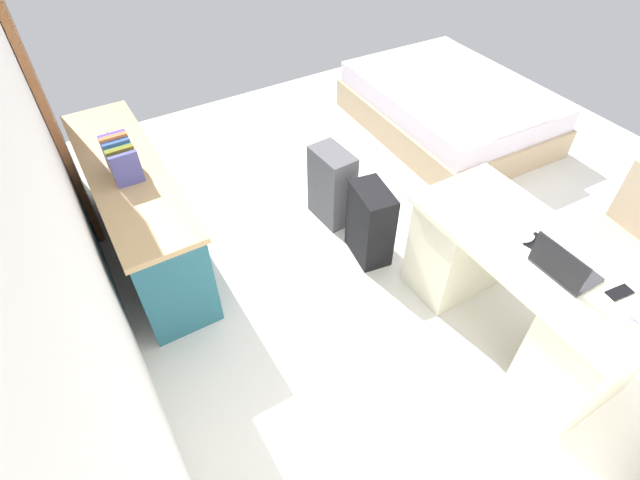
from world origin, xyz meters
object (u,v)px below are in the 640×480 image
object	(u,v)px
office_chair	(614,249)
cell_phone_near_laptop	(620,292)
suitcase_black	(370,224)
computer_mouse	(527,238)
desk	(518,290)
suitcase_spare_grey	(332,186)
credenza	(139,212)
cell_phone_by_mouse	(535,241)
bed	(449,108)
figurine_small	(109,138)
laptop	(563,267)

from	to	relation	value
office_chair	cell_phone_near_laptop	bearing A→B (deg)	117.59
suitcase_black	computer_mouse	world-z (taller)	computer_mouse
suitcase_black	desk	bearing A→B (deg)	-151.54
desk	suitcase_spare_grey	world-z (taller)	desk
office_chair	cell_phone_near_laptop	size ratio (longest dim) A/B	6.91
credenza	cell_phone_by_mouse	world-z (taller)	cell_phone_by_mouse
office_chair	suitcase_spare_grey	bearing A→B (deg)	35.34
credenza	suitcase_spare_grey	distance (m)	1.43
suitcase_black	cell_phone_near_laptop	distance (m)	1.59
bed	figurine_small	bearing A→B (deg)	86.88
desk	credenza	xyz separation A→B (m)	(1.89, 1.74, -0.01)
bed	cell_phone_near_laptop	bearing A→B (deg)	154.20
credenza	figurine_small	size ratio (longest dim) A/B	16.36
bed	laptop	xyz separation A→B (m)	(-2.23, 1.34, 0.56)
computer_mouse	office_chair	bearing A→B (deg)	-101.48
desk	cell_phone_near_laptop	bearing A→B (deg)	-166.53
figurine_small	desk	bearing A→B (deg)	-141.63
cell_phone_by_mouse	figurine_small	xyz separation A→B (m)	(2.17, 1.77, 0.05)
suitcase_black	figurine_small	xyz separation A→B (m)	(1.19, 1.39, 0.52)
desk	laptop	size ratio (longest dim) A/B	4.64
office_chair	credenza	size ratio (longest dim) A/B	0.52
bed	cell_phone_by_mouse	distance (m)	2.43
office_chair	computer_mouse	distance (m)	0.86
suitcase_spare_grey	cell_phone_near_laptop	distance (m)	2.05
credenza	suitcase_spare_grey	world-z (taller)	credenza
office_chair	suitcase_spare_grey	size ratio (longest dim) A/B	1.53
office_chair	cell_phone_near_laptop	xyz separation A→B (m)	(-0.35, 0.66, 0.34)
cell_phone_by_mouse	cell_phone_near_laptop	bearing A→B (deg)	173.95
desk	cell_phone_near_laptop	xyz separation A→B (m)	(-0.43, -0.10, 0.37)
laptop	office_chair	bearing A→B (deg)	-82.82
credenza	figurine_small	xyz separation A→B (m)	(0.32, 0.00, 0.43)
suitcase_black	computer_mouse	bearing A→B (deg)	-150.38
desk	credenza	distance (m)	2.57
bed	laptop	size ratio (longest dim) A/B	6.29
desk	suitcase_spare_grey	size ratio (longest dim) A/B	2.34
credenza	office_chair	bearing A→B (deg)	-128.18
credenza	laptop	size ratio (longest dim) A/B	5.80
suitcase_spare_grey	figurine_small	world-z (taller)	figurine_small
laptop	cell_phone_near_laptop	size ratio (longest dim) A/B	2.28
suitcase_spare_grey	computer_mouse	distance (m)	1.56
suitcase_spare_grey	cell_phone_by_mouse	distance (m)	1.59
office_chair	suitcase_black	distance (m)	1.58
laptop	cell_phone_by_mouse	xyz separation A→B (m)	(0.23, -0.07, -0.04)
computer_mouse	cell_phone_near_laptop	distance (m)	0.51
suitcase_black	suitcase_spare_grey	bearing A→B (deg)	10.74
computer_mouse	figurine_small	size ratio (longest dim) A/B	0.91
laptop	bed	bearing A→B (deg)	-31.08
suitcase_black	cell_phone_near_laptop	world-z (taller)	cell_phone_near_laptop
office_chair	suitcase_spare_grey	distance (m)	1.97
office_chair	suitcase_spare_grey	world-z (taller)	office_chair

